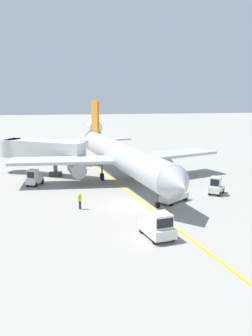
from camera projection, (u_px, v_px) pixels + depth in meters
The scene contains 12 objects.
ground_plane at pixel (130, 205), 40.19m from camera, with size 300.00×300.00×0.00m, color gray.
taxi_line_yellow at pixel (129, 192), 45.13m from camera, with size 0.30×80.00×0.01m, color yellow.
airliner at pixel (121, 156), 49.91m from camera, with size 28.18×35.22×10.10m.
jet_bridge at pixel (36, 149), 54.22m from camera, with size 12.33×8.69×4.85m.
pushback_tug at pixel (158, 226), 31.18m from camera, with size 2.64×3.93×2.20m.
baggage_tug_near_wing at pixel (34, 178), 48.19m from camera, with size 2.17×2.72×2.10m.
baggage_tug_by_cargo_door at pixel (216, 186), 44.18m from camera, with size 2.46×2.71×2.10m.
belt_loader_forward_hold at pixel (173, 195), 41.07m from camera, with size 4.65×4.14×2.59m.
ground_crew_marshaller at pixel (80, 200), 38.70m from camera, with size 0.36×0.24×1.70m.
safety_cone_nose_left at pixel (188, 180), 50.35m from camera, with size 0.36×0.36×0.44m, color orange.
safety_cone_nose_right at pixel (167, 175), 53.28m from camera, with size 0.36×0.36×0.44m, color orange.
distant_aircraft_far_left at pixel (95, 125), 94.09m from camera, with size 3.00×10.10×8.80m.
Camera 1 is at (-6.26, -38.09, 11.83)m, focal length 41.31 mm.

